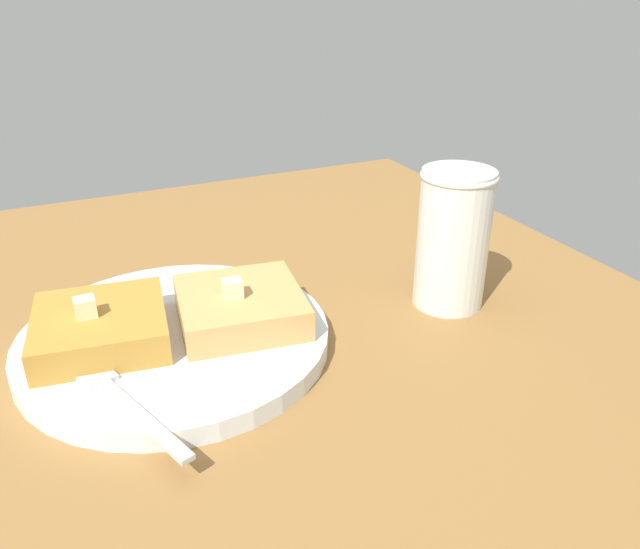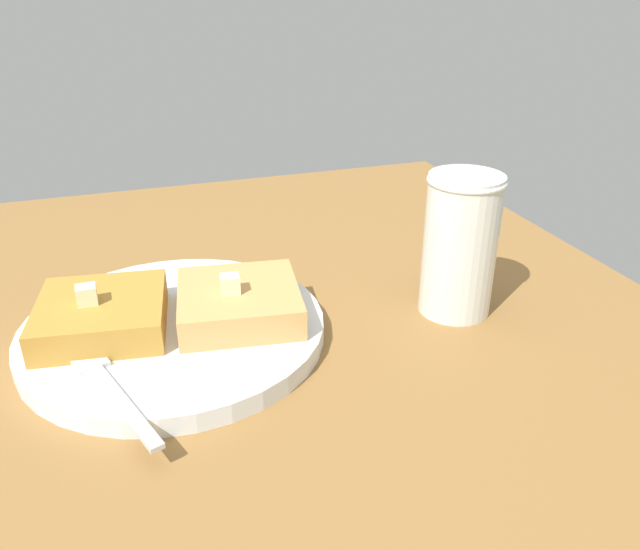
% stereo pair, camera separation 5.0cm
% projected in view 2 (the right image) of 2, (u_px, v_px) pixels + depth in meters
% --- Properties ---
extents(table_surface, '(1.00, 1.00, 0.02)m').
position_uv_depth(table_surface, '(72.00, 460.00, 0.39)').
color(table_surface, olive).
rests_on(table_surface, ground).
extents(plate, '(0.24, 0.24, 0.02)m').
position_uv_depth(plate, '(174.00, 329.00, 0.49)').
color(plate, white).
rests_on(plate, table_surface).
extents(toast_slice_left, '(0.11, 0.11, 0.02)m').
position_uv_depth(toast_slice_left, '(102.00, 315.00, 0.47)').
color(toast_slice_left, '#B78231').
rests_on(toast_slice_left, plate).
extents(toast_slice_middle, '(0.11, 0.11, 0.02)m').
position_uv_depth(toast_slice_middle, '(239.00, 302.00, 0.49)').
color(toast_slice_middle, tan).
rests_on(toast_slice_middle, plate).
extents(butter_pat_primary, '(0.01, 0.01, 0.01)m').
position_uv_depth(butter_pat_primary, '(87.00, 295.00, 0.46)').
color(butter_pat_primary, beige).
rests_on(butter_pat_primary, toast_slice_left).
extents(butter_pat_secondary, '(0.02, 0.01, 0.01)m').
position_uv_depth(butter_pat_secondary, '(230.00, 284.00, 0.48)').
color(butter_pat_secondary, '#F1E9B6').
rests_on(butter_pat_secondary, toast_slice_middle).
extents(fork, '(0.07, 0.16, 0.00)m').
position_uv_depth(fork, '(101.00, 376.00, 0.42)').
color(fork, silver).
rests_on(fork, plate).
extents(syrup_jar, '(0.06, 0.06, 0.12)m').
position_uv_depth(syrup_jar, '(459.00, 252.00, 0.51)').
color(syrup_jar, '#39140B').
rests_on(syrup_jar, table_surface).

